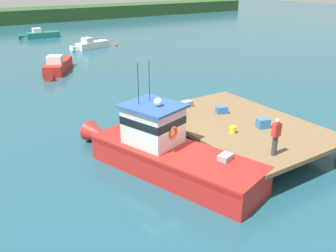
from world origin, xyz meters
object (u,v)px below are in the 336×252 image
moored_boat_far_right (57,66)px  main_fishing_boat (164,150)px  crate_stack_mid_dock (187,104)px  crate_stack_near_edge (222,110)px  crate_single_by_cleat (263,123)px  moored_boat_mid_harbor (90,45)px  mooring_buoy_inshore (116,44)px  bait_bucket (233,130)px  moored_boat_outer_mooring (40,35)px  deckhand_by_the_boat (276,136)px

moored_boat_far_right → main_fishing_boat: bearing=-95.1°
crate_stack_mid_dock → crate_stack_near_edge: bearing=-63.1°
crate_stack_mid_dock → crate_single_by_cleat: bearing=-74.4°
crate_single_by_cleat → moored_boat_mid_harbor: 31.05m
main_fishing_boat → crate_stack_near_edge: main_fishing_boat is taller
moored_boat_far_right → moored_boat_mid_harbor: bearing=52.9°
moored_boat_mid_harbor → moored_boat_far_right: bearing=-127.1°
mooring_buoy_inshore → moored_boat_mid_harbor: bearing=-178.6°
bait_bucket → crate_single_by_cleat: bearing=-10.8°
main_fishing_boat → mooring_buoy_inshore: size_ratio=30.23×
crate_stack_mid_dock → moored_boat_outer_mooring: 37.68m
moored_boat_far_right → deckhand_by_the_boat: bearing=-86.4°
moored_boat_outer_mooring → deckhand_by_the_boat: bearing=-93.6°
bait_bucket → moored_boat_outer_mooring: bearing=86.4°
deckhand_by_the_boat → moored_boat_outer_mooring: 44.65m
crate_stack_near_edge → moored_boat_far_right: size_ratio=0.10×
deckhand_by_the_boat → moored_boat_far_right: size_ratio=0.27×
bait_bucket → deckhand_by_the_boat: (-0.15, -2.66, 0.69)m
deckhand_by_the_boat → mooring_buoy_inshore: size_ratio=4.98×
crate_stack_mid_dock → moored_boat_mid_harbor: 26.70m
crate_stack_mid_dock → bait_bucket: bait_bucket is taller
bait_bucket → mooring_buoy_inshore: bearing=73.9°
moored_boat_outer_mooring → mooring_buoy_inshore: size_ratio=16.90×
crate_single_by_cleat → bait_bucket: crate_single_by_cleat is taller
crate_stack_near_edge → mooring_buoy_inshore: 29.20m
crate_single_by_cleat → deckhand_by_the_boat: 3.06m
moored_boat_outer_mooring → crate_stack_near_edge: bearing=-91.8°
crate_stack_near_edge → mooring_buoy_inshore: bearing=75.2°
crate_stack_near_edge → crate_stack_mid_dock: 2.12m
crate_stack_near_edge → crate_single_by_cleat: bearing=-83.2°
moored_boat_mid_harbor → mooring_buoy_inshore: size_ratio=16.18×
main_fishing_boat → crate_stack_mid_dock: bearing=43.2°
crate_single_by_cleat → crate_stack_near_edge: 2.72m
deckhand_by_the_boat → crate_single_by_cleat: bearing=51.4°
crate_single_by_cleat → moored_boat_far_right: crate_single_by_cleat is taller
bait_bucket → moored_boat_far_right: moored_boat_far_right is taller
main_fishing_boat → deckhand_by_the_boat: size_ratio=6.07×
crate_single_by_cleat → bait_bucket: 1.74m
crate_single_by_cleat → bait_bucket: size_ratio=1.76×
bait_bucket → crate_stack_mid_dock: bearing=84.3°
crate_stack_near_edge → moored_boat_outer_mooring: (1.24, 39.50, -0.91)m
deckhand_by_the_boat → moored_boat_far_right: bearing=93.6°
main_fishing_boat → moored_boat_outer_mooring: bearing=81.5°
moored_boat_mid_harbor → crate_stack_mid_dock: bearing=-100.6°
main_fishing_boat → crate_stack_near_edge: size_ratio=16.50×
deckhand_by_the_boat → moored_boat_mid_harbor: 33.65m
crate_single_by_cleat → bait_bucket: bearing=169.2°
bait_bucket → deckhand_by_the_boat: deckhand_by_the_boat is taller
crate_stack_near_edge → moored_boat_mid_harbor: bearing=82.0°
crate_single_by_cleat → moored_boat_mid_harbor: size_ratio=0.11×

